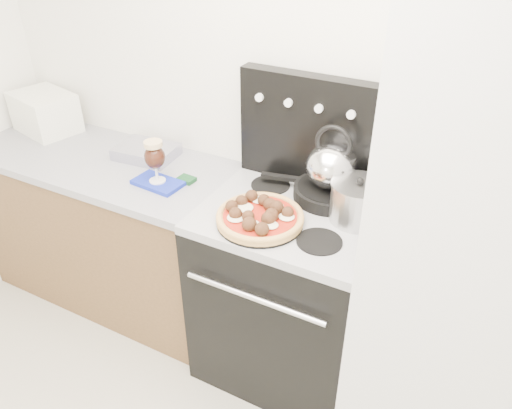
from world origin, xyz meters
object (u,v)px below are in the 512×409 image
Objects in this scene: stove_body at (289,296)px; oven_mitt at (158,183)px; pizza at (260,215)px; stock_pot at (357,203)px; skillet at (329,192)px; tea_kettle at (332,162)px; fridge at (467,257)px; beer_glass at (155,161)px; toaster_oven at (45,112)px; base_cabinet at (113,231)px; pizza_pan at (260,222)px.

oven_mitt is at bearing -174.87° from stove_body.
stock_pot reaches higher than pizza.
oven_mitt is at bearing 172.00° from pizza.
stove_body is 4.01× the size of stock_pot.
tea_kettle is (0.00, 0.00, 0.15)m from skillet.
pizza is (0.58, -0.08, 0.05)m from oven_mitt.
stock_pot is at bearing 168.51° from fridge.
skillet is at bearing 16.97° from beer_glass.
fridge is (0.70, -0.03, 0.51)m from stove_body.
fridge is 7.85× the size of tea_kettle.
toaster_oven is at bearing 167.20° from beer_glass.
base_cabinet is at bearing 178.70° from stove_body.
skillet is (1.20, 0.15, 0.52)m from base_cabinet.
pizza_pan is at bearing -8.00° from oven_mitt.
beer_glass is 0.80m from tea_kettle.
oven_mitt is 0.59m from pizza.
skillet is (0.18, 0.31, -0.01)m from pizza.
fridge reaches higher than stock_pot.
pizza_pan is (-0.08, -0.14, 0.49)m from stove_body.
stock_pot reaches higher than base_cabinet.
base_cabinet is 4.20× the size of toaster_oven.
skillet is (0.76, 0.23, -0.08)m from beer_glass.
skillet is (0.76, 0.23, 0.04)m from oven_mitt.
stove_body is 0.51m from pizza_pan.
stock_pot reaches higher than pizza_pan.
pizza_pan is 0.40m from tea_kettle.
fridge is at bearing 1.46° from oven_mitt.
stock_pot is (1.85, -0.09, -0.01)m from toaster_oven.
oven_mitt reaches higher than stove_body.
beer_glass is at bearing -178.54° from fridge.
toaster_oven is at bearing 177.31° from stock_pot.
oven_mitt is at bearing -172.22° from stock_pot.
oven_mitt is 0.59m from pizza_pan.
stove_body is at bearing 177.95° from fridge.
oven_mitt is 0.65× the size of pizza_pan.
skillet is at bearing 7.00° from base_cabinet.
fridge is 9.13× the size of beer_glass.
beer_glass is at bearing -174.87° from stove_body.
toaster_oven is 1.70m from skillet.
tea_kettle is (-0.60, 0.20, 0.15)m from fridge.
toaster_oven is 0.97× the size of pizza_pan.
base_cabinet is 6.61× the size of stock_pot.
fridge is 5.33× the size of pizza.
pizza is at bearing -148.39° from stock_pot.
base_cabinet is at bearing 170.75° from pizza_pan.
base_cabinet is at bearing 170.75° from pizza.
base_cabinet is 5.99× the size of tea_kettle.
pizza is 1.14× the size of skillet.
tea_kettle is (0.76, 0.23, 0.07)m from beer_glass.
stock_pot is (0.34, 0.21, 0.04)m from pizza.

